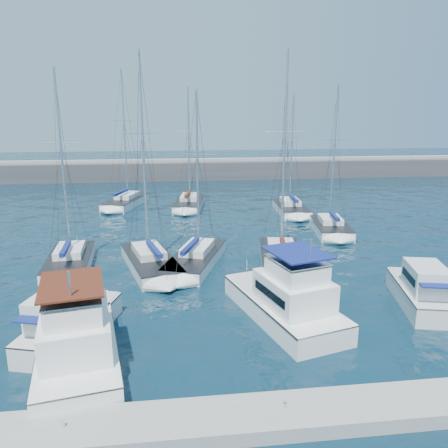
{
  "coord_description": "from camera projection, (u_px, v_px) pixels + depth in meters",
  "views": [
    {
      "loc": [
        -3.97,
        -24.68,
        11.35
      ],
      "look_at": [
        -0.01,
        7.55,
        3.0
      ],
      "focal_mm": 35.0,
      "sensor_mm": 36.0,
      "label": 1
    }
  ],
  "objects": [
    {
      "name": "dock_cleat_near_port",
      "position": [
        63.0,
        424.0,
        15.32
      ],
      "size": [
        0.16,
        0.16,
        0.25
      ],
      "primitive_type": "cylinder",
      "color": "silver",
      "rests_on": "dock"
    },
    {
      "name": "sailboat_back_a",
      "position": [
        126.0,
        202.0,
        54.22
      ],
      "size": [
        5.4,
        8.93,
        16.71
      ],
      "rotation": [
        0.0,
        0.0,
        -0.3
      ],
      "color": "white",
      "rests_on": "ground"
    },
    {
      "name": "dock_cleat_centre",
      "position": [
        285.0,
        406.0,
        16.26
      ],
      "size": [
        0.16,
        0.16,
        0.25
      ],
      "primitive_type": "cylinder",
      "color": "silver",
      "rests_on": "dock"
    },
    {
      "name": "sailboat_back_b",
      "position": [
        189.0,
        204.0,
        53.25
      ],
      "size": [
        4.35,
        8.59,
        14.61
      ],
      "rotation": [
        0.0,
        0.0,
        -0.15
      ],
      "color": "silver",
      "rests_on": "ground"
    },
    {
      "name": "motor_yacht_stbd_inner",
      "position": [
        287.0,
        301.0,
        24.3
      ],
      "size": [
        5.76,
        9.37,
        4.69
      ],
      "rotation": [
        0.0,
        0.0,
        0.27
      ],
      "color": "white",
      "rests_on": "ground"
    },
    {
      "name": "sailboat_mid_e",
      "position": [
        331.0,
        228.0,
        42.12
      ],
      "size": [
        4.09,
        7.28,
        14.2
      ],
      "rotation": [
        0.0,
        0.0,
        -0.16
      ],
      "color": "white",
      "rests_on": "ground"
    },
    {
      "name": "motor_yacht_port_inner",
      "position": [
        77.0,
        340.0,
        20.18
      ],
      "size": [
        5.21,
        10.23,
        4.69
      ],
      "rotation": [
        0.0,
        0.0,
        0.19
      ],
      "color": "white",
      "rests_on": "ground"
    },
    {
      "name": "motor_yacht_stbd_outer",
      "position": [
        421.0,
        292.0,
        26.0
      ],
      "size": [
        3.73,
        6.77,
        3.2
      ],
      "rotation": [
        0.0,
        0.0,
        -0.23
      ],
      "color": "silver",
      "rests_on": "ground"
    },
    {
      "name": "ground",
      "position": [
        239.0,
        301.0,
        27.02
      ],
      "size": [
        220.0,
        220.0,
        0.0
      ],
      "primitive_type": "plane",
      "color": "black",
      "rests_on": "ground"
    },
    {
      "name": "dock",
      "position": [
        285.0,
        416.0,
        16.37
      ],
      "size": [
        40.0,
        2.2,
        0.6
      ],
      "primitive_type": "cube",
      "color": "gray",
      "rests_on": "ground"
    },
    {
      "name": "motor_yacht_port_outer",
      "position": [
        69.0,
        323.0,
        22.16
      ],
      "size": [
        4.53,
        7.13,
        3.2
      ],
      "rotation": [
        0.0,
        0.0,
        -0.29
      ],
      "color": "silver",
      "rests_on": "ground"
    },
    {
      "name": "sailboat_mid_b",
      "position": [
        150.0,
        262.0,
        32.5
      ],
      "size": [
        5.11,
        8.81,
        15.86
      ],
      "rotation": [
        0.0,
        0.0,
        0.26
      ],
      "color": "silver",
      "rests_on": "ground"
    },
    {
      "name": "breakwater",
      "position": [
        193.0,
        172.0,
        76.74
      ],
      "size": [
        160.0,
        6.0,
        4.45
      ],
      "color": "#424244",
      "rests_on": "ground"
    },
    {
      "name": "sailboat_mid_a",
      "position": [
        70.0,
        261.0,
        32.62
      ],
      "size": [
        3.61,
        7.84,
        14.72
      ],
      "rotation": [
        0.0,
        0.0,
        0.07
      ],
      "color": "white",
      "rests_on": "ground"
    },
    {
      "name": "sailboat_mid_c",
      "position": [
        196.0,
        259.0,
        33.22
      ],
      "size": [
        5.57,
        8.78,
        13.27
      ],
      "rotation": [
        0.0,
        0.0,
        -0.34
      ],
      "color": "white",
      "rests_on": "ground"
    },
    {
      "name": "sailboat_back_c",
      "position": [
        291.0,
        208.0,
        50.6
      ],
      "size": [
        3.59,
        8.2,
        13.68
      ],
      "rotation": [
        0.0,
        0.0,
        -0.07
      ],
      "color": "white",
      "rests_on": "ground"
    },
    {
      "name": "sailboat_mid_d",
      "position": [
        282.0,
        259.0,
        33.2
      ],
      "size": [
        4.59,
        9.03,
        15.99
      ],
      "rotation": [
        0.0,
        0.0,
        -0.17
      ],
      "color": "silver",
      "rests_on": "ground"
    }
  ]
}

